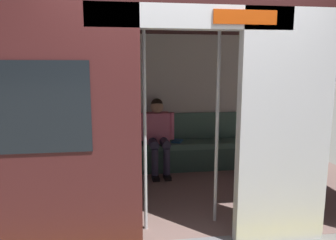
{
  "coord_description": "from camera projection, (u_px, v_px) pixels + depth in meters",
  "views": [
    {
      "loc": [
        0.6,
        2.79,
        1.71
      ],
      "look_at": [
        0.02,
        -1.27,
        1.01
      ],
      "focal_mm": 34.27,
      "sensor_mm": 36.0,
      "label": 1
    }
  ],
  "objects": [
    {
      "name": "bench_seat",
      "position": [
        161.0,
        150.0,
        5.22
      ],
      "size": [
        3.37,
        0.44,
        0.46
      ],
      "color": "#4C7566",
      "rests_on": "ground_plane"
    },
    {
      "name": "handbag",
      "position": [
        133.0,
        138.0,
        5.21
      ],
      "size": [
        0.26,
        0.15,
        0.17
      ],
      "color": "brown",
      "rests_on": "bench_seat"
    },
    {
      "name": "grab_pole_door",
      "position": [
        145.0,
        127.0,
        3.21
      ],
      "size": [
        0.04,
        0.04,
        2.2
      ],
      "primitive_type": "cylinder",
      "color": "silver",
      "rests_on": "ground_plane"
    },
    {
      "name": "book",
      "position": [
        177.0,
        141.0,
        5.3
      ],
      "size": [
        0.23,
        0.26,
        0.03
      ],
      "primitive_type": "cube",
      "rotation": [
        0.0,
        0.0,
        -0.44
      ],
      "color": "#26598C",
      "rests_on": "bench_seat"
    },
    {
      "name": "train_car",
      "position": [
        166.0,
        80.0,
        4.0
      ],
      "size": [
        6.4,
        2.76,
        2.34
      ],
      "color": "silver",
      "rests_on": "ground_plane"
    },
    {
      "name": "grab_pole_far",
      "position": [
        217.0,
        124.0,
        3.39
      ],
      "size": [
        0.04,
        0.04,
        2.2
      ],
      "primitive_type": "cylinder",
      "color": "silver",
      "rests_on": "ground_plane"
    },
    {
      "name": "person_seated",
      "position": [
        158.0,
        131.0,
        5.11
      ],
      "size": [
        0.55,
        0.68,
        1.19
      ],
      "color": "pink",
      "rests_on": "ground_plane"
    }
  ]
}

